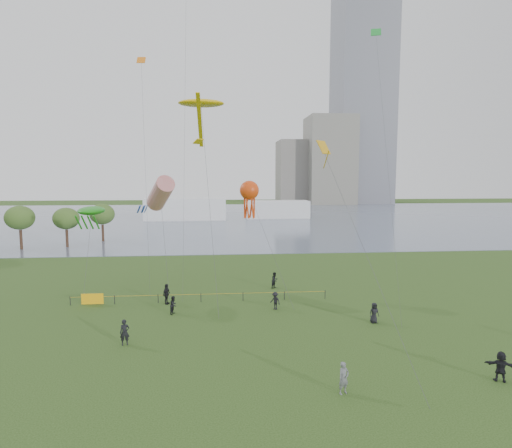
{
  "coord_description": "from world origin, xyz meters",
  "views": [
    {
      "loc": [
        -3.05,
        -24.33,
        11.79
      ],
      "look_at": [
        0.0,
        10.0,
        8.0
      ],
      "focal_mm": 30.0,
      "sensor_mm": 36.0,
      "label": 1
    }
  ],
  "objects": [
    {
      "name": "spectator_a",
      "position": [
        -6.98,
        12.09,
        0.79
      ],
      "size": [
        0.84,
        0.93,
        1.57
      ],
      "primitive_type": "imported",
      "rotation": [
        0.0,
        0.0,
        1.19
      ],
      "color": "black",
      "rests_on": "ground_plane"
    },
    {
      "name": "spectator_f",
      "position": [
        -9.69,
        5.4,
        0.92
      ],
      "size": [
        0.75,
        0.58,
        1.83
      ],
      "primitive_type": "imported",
      "rotation": [
        0.0,
        0.0,
        0.23
      ],
      "color": "black",
      "rests_on": "ground_plane"
    },
    {
      "name": "ground_plane",
      "position": [
        0.0,
        0.0,
        0.0
      ],
      "size": [
        400.0,
        400.0,
        0.0
      ],
      "primitive_type": "plane",
      "color": "#213C13"
    },
    {
      "name": "small_kites",
      "position": [
        -1.95,
        20.61,
        26.87
      ],
      "size": [
        23.46,
        9.56,
        8.04
      ],
      "color": "orange"
    },
    {
      "name": "trees",
      "position": [
        -35.53,
        47.09,
        5.68
      ],
      "size": [
        24.77,
        18.8,
        9.0
      ],
      "color": "#382419",
      "rests_on": "ground_plane"
    },
    {
      "name": "building_low",
      "position": [
        32.0,
        168.0,
        14.0
      ],
      "size": [
        16.0,
        18.0,
        28.0
      ],
      "primitive_type": "cube",
      "color": "slate",
      "rests_on": "ground_plane"
    },
    {
      "name": "spectator_d",
      "position": [
        9.49,
        8.35,
        0.83
      ],
      "size": [
        0.86,
        0.61,
        1.66
      ],
      "primitive_type": "imported",
      "rotation": [
        0.0,
        0.0,
        0.1
      ],
      "color": "black",
      "rests_on": "ground_plane"
    },
    {
      "name": "pavilion_left",
      "position": [
        -12.0,
        95.0,
        3.0
      ],
      "size": [
        22.0,
        8.0,
        6.0
      ],
      "primitive_type": "cube",
      "color": "white",
      "rests_on": "ground_plane"
    },
    {
      "name": "kite_stingray",
      "position": [
        -4.68,
        20.62,
        19.21
      ],
      "size": [
        4.71,
        11.87,
        19.68
      ],
      "rotation": [
        0.0,
        0.0,
        0.28
      ],
      "color": "#3F3F42"
    },
    {
      "name": "kite_windsock",
      "position": [
        -9.28,
        22.73,
        10.02
      ],
      "size": [
        4.37,
        8.75,
        12.02
      ],
      "rotation": [
        0.0,
        0.0,
        -0.27
      ],
      "color": "#3F3F42"
    },
    {
      "name": "spectator_g",
      "position": [
        2.89,
        19.92,
        0.86
      ],
      "size": [
        1.05,
        1.05,
        1.71
      ],
      "primitive_type": "imported",
      "rotation": [
        0.0,
        0.0,
        0.78
      ],
      "color": "black",
      "rests_on": "ground_plane"
    },
    {
      "name": "spectator_c",
      "position": [
        -7.93,
        15.06,
        0.96
      ],
      "size": [
        0.87,
        1.22,
        1.92
      ],
      "primitive_type": "imported",
      "rotation": [
        0.0,
        0.0,
        1.16
      ],
      "color": "black",
      "rests_on": "ground_plane"
    },
    {
      "name": "kite_creature",
      "position": [
        -15.51,
        18.96,
        8.47
      ],
      "size": [
        2.43,
        5.23,
        8.93
      ],
      "rotation": [
        0.0,
        0.0,
        -0.18
      ],
      "color": "#3F3F42"
    },
    {
      "name": "kite_octopus",
      "position": [
        0.18,
        19.83,
        10.33
      ],
      "size": [
        4.46,
        8.68,
        11.43
      ],
      "rotation": [
        0.0,
        0.0,
        0.17
      ],
      "color": "#3F3F42"
    },
    {
      "name": "spectator_e",
      "position": [
        13.16,
        -2.02,
        0.89
      ],
      "size": [
        1.73,
        1.17,
        1.79
      ],
      "primitive_type": "imported",
      "rotation": [
        0.0,
        0.0,
        2.71
      ],
      "color": "black",
      "rests_on": "ground_plane"
    },
    {
      "name": "lake",
      "position": [
        0.0,
        100.0,
        0.02
      ],
      "size": [
        400.0,
        120.0,
        0.08
      ],
      "primitive_type": "cube",
      "color": "slate",
      "rests_on": "ground_plane"
    },
    {
      "name": "pavilion_right",
      "position": [
        14.0,
        98.0,
        2.5
      ],
      "size": [
        18.0,
        7.0,
        5.0
      ],
      "primitive_type": "cube",
      "color": "silver",
      "rests_on": "ground_plane"
    },
    {
      "name": "building_mid",
      "position": [
        46.0,
        162.0,
        19.0
      ],
      "size": [
        20.0,
        20.0,
        38.0
      ],
      "primitive_type": "cube",
      "color": "slate",
      "rests_on": "ground_plane"
    },
    {
      "name": "spectator_b",
      "position": [
        1.95,
        12.56,
        0.79
      ],
      "size": [
        1.15,
        1.14,
        1.59
      ],
      "primitive_type": "imported",
      "rotation": [
        0.0,
        0.0,
        -0.77
      ],
      "color": "black",
      "rests_on": "ground_plane"
    },
    {
      "name": "kite_delta",
      "position": [
        5.45,
        8.42,
        13.2
      ],
      "size": [
        3.01,
        14.55,
        14.69
      ],
      "rotation": [
        0.0,
        0.0,
        0.43
      ],
      "color": "#3F3F42"
    },
    {
      "name": "fence",
      "position": [
        -10.88,
        15.47,
        0.55
      ],
      "size": [
        24.07,
        0.07,
        1.05
      ],
      "color": "black",
      "rests_on": "ground_plane"
    },
    {
      "name": "tower",
      "position": [
        62.0,
        168.0,
        60.0
      ],
      "size": [
        24.0,
        24.0,
        120.0
      ],
      "primitive_type": "cube",
      "color": "slate",
      "rests_on": "ground_plane"
    },
    {
      "name": "kite_flyer",
      "position": [
        3.68,
        -2.62,
        0.89
      ],
      "size": [
        0.77,
        0.65,
        1.79
      ],
      "primitive_type": "imported",
      "rotation": [
        0.0,
        0.0,
        0.4
      ],
      "color": "slate",
      "rests_on": "ground_plane"
    }
  ]
}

